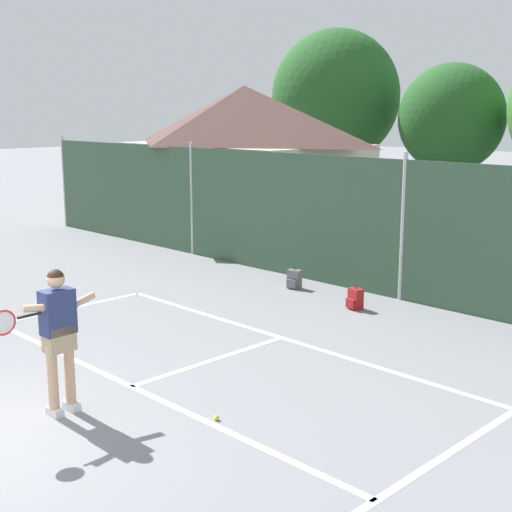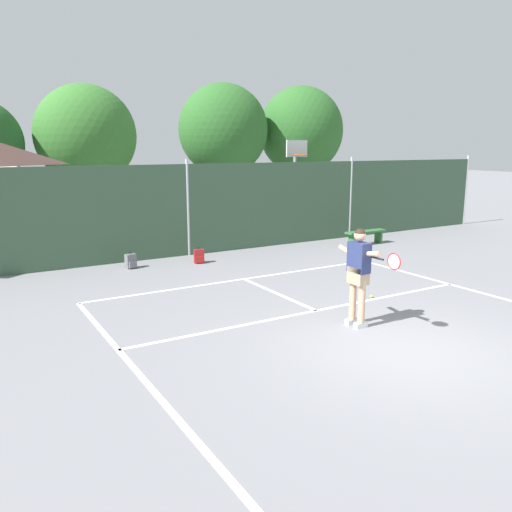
{
  "view_description": "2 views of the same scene",
  "coord_description": "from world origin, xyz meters",
  "px_view_note": "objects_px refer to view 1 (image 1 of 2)",
  "views": [
    {
      "loc": [
        7.71,
        -2.76,
        3.74
      ],
      "look_at": [
        0.27,
        4.63,
        1.57
      ],
      "focal_mm": 49.48,
      "sensor_mm": 36.0,
      "label": 1
    },
    {
      "loc": [
        -6.23,
        -5.59,
        3.3
      ],
      "look_at": [
        -0.48,
        4.1,
        0.91
      ],
      "focal_mm": 36.1,
      "sensor_mm": 36.0,
      "label": 2
    }
  ],
  "objects_px": {
    "backpack_red": "(355,299)",
    "tennis_player": "(58,329)",
    "tennis_ball": "(216,418)",
    "backpack_grey": "(294,279)"
  },
  "relations": [
    {
      "from": "tennis_player",
      "to": "backpack_grey",
      "type": "relative_size",
      "value": 4.01
    },
    {
      "from": "backpack_grey",
      "to": "backpack_red",
      "type": "height_order",
      "value": "same"
    },
    {
      "from": "tennis_player",
      "to": "tennis_ball",
      "type": "xyz_separation_m",
      "value": [
        1.53,
        1.23,
        -1.08
      ]
    },
    {
      "from": "tennis_ball",
      "to": "backpack_grey",
      "type": "height_order",
      "value": "backpack_grey"
    },
    {
      "from": "tennis_ball",
      "to": "backpack_red",
      "type": "distance_m",
      "value": 5.52
    },
    {
      "from": "tennis_ball",
      "to": "backpack_red",
      "type": "height_order",
      "value": "backpack_red"
    },
    {
      "from": "backpack_grey",
      "to": "backpack_red",
      "type": "bearing_deg",
      "value": -10.85
    },
    {
      "from": "backpack_red",
      "to": "tennis_player",
      "type": "bearing_deg",
      "value": -87.19
    },
    {
      "from": "tennis_player",
      "to": "backpack_red",
      "type": "xyz_separation_m",
      "value": [
        -0.32,
        6.43,
        -0.92
      ]
    },
    {
      "from": "tennis_player",
      "to": "tennis_ball",
      "type": "relative_size",
      "value": 28.1
    }
  ]
}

